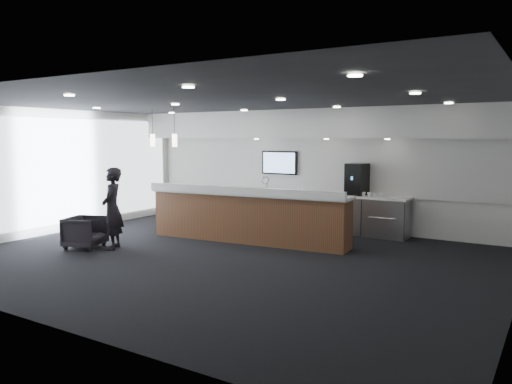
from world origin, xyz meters
The scene contains 24 objects.
ground centered at (0.00, 0.00, 0.00)m, with size 10.00×10.00×0.00m, color black.
ceiling centered at (0.00, 0.00, 3.00)m, with size 10.00×8.00×0.02m, color black.
back_wall centered at (0.00, 4.00, 1.50)m, with size 10.00×0.02×3.00m, color white.
left_wall centered at (-5.00, 0.00, 1.50)m, with size 0.02×8.00×3.00m, color white.
soffit_bulkhead centered at (0.00, 3.55, 2.65)m, with size 10.00×0.90×0.70m, color silver.
alcove_panel centered at (0.00, 3.97, 1.60)m, with size 9.80×0.06×1.40m, color silver.
window_blinds_wall centered at (-4.96, 0.00, 1.50)m, with size 0.04×7.36×2.55m, color #A7B5C9.
back_credenza centered at (0.00, 3.64, 0.48)m, with size 5.06×0.66×0.95m.
wall_tv centered at (-1.00, 3.91, 1.65)m, with size 1.05×0.08×0.62m.
pendant_left centered at (-2.40, 0.80, 2.25)m, with size 0.12×0.12×0.30m, color #FFE7C6.
pendant_right centered at (-3.10, 0.80, 2.25)m, with size 0.12×0.12×0.30m, color #FFE7C6.
ceiling_can_lights centered at (0.00, 0.00, 2.97)m, with size 7.00×5.00×0.02m, color white, non-canonical shape.
service_counter centered at (-0.48, 1.53, 0.58)m, with size 4.73×1.22×1.49m.
coffee_machine centered at (1.26, 3.66, 1.33)m, with size 0.48×0.59×0.75m.
info_sign_left centered at (-0.21, 3.54, 1.07)m, with size 0.17×0.02×0.24m, color white.
info_sign_right centered at (1.31, 3.50, 1.07)m, with size 0.17×0.02×0.23m, color white.
armchair centered at (-3.04, -0.81, 0.33)m, with size 0.71×0.73×0.67m, color black.
lounge_guest centered at (-2.46, -0.57, 0.85)m, with size 0.62×0.41×1.70m, color black.
cup_0 centered at (1.90, 3.52, 1.00)m, with size 0.10×0.10×0.09m, color white.
cup_1 centered at (1.76, 3.52, 1.00)m, with size 0.10×0.10×0.09m, color white.
cup_2 centered at (1.62, 3.52, 1.00)m, with size 0.10×0.10×0.09m, color white.
cup_3 centered at (1.48, 3.52, 1.00)m, with size 0.10×0.10×0.09m, color white.
cup_4 centered at (1.34, 3.52, 1.00)m, with size 0.10×0.10×0.09m, color white.
cup_5 centered at (1.20, 3.52, 1.00)m, with size 0.10×0.10×0.09m, color white.
Camera 1 is at (5.47, -7.68, 2.30)m, focal length 35.00 mm.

